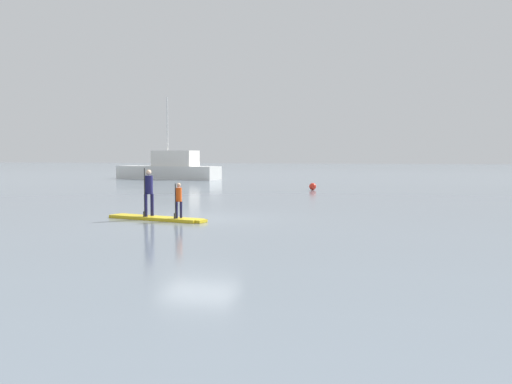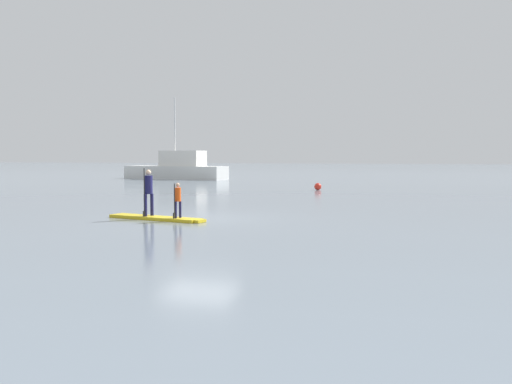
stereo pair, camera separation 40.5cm
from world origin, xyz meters
TOP-DOWN VIEW (x-y plane):
  - ground_plane at (0.00, 0.00)m, footprint 240.00×240.00m
  - paddleboard_near at (-1.16, -0.74)m, footprint 3.58×1.49m
  - paddler_adult at (-1.48, -0.66)m, footprint 0.33×0.47m
  - paddler_child_solo at (-0.33, -0.98)m, footprint 0.24×0.38m
  - fishing_boat_white_large at (-12.76, 28.56)m, footprint 9.53×3.76m
  - mooring_buoy_near at (1.36, 16.15)m, footprint 0.42×0.42m

SIDE VIEW (x-z plane):
  - ground_plane at x=0.00m, z-range 0.00..0.00m
  - paddleboard_near at x=-1.16m, z-range 0.00..0.10m
  - mooring_buoy_near at x=1.36m, z-range 0.00..0.42m
  - paddler_child_solo at x=-0.33m, z-range 0.17..1.27m
  - fishing_boat_white_large at x=-12.76m, z-range -2.58..4.40m
  - paddler_adult at x=-1.48m, z-range 0.18..1.74m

